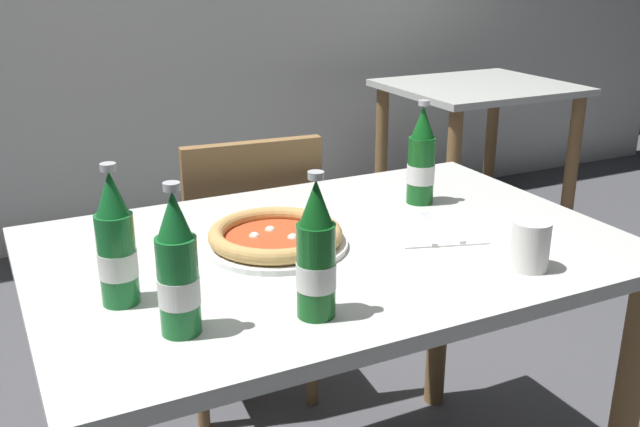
{
  "coord_description": "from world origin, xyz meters",
  "views": [
    {
      "loc": [
        -0.63,
        -1.22,
        1.31
      ],
      "look_at": [
        0.0,
        0.05,
        0.8
      ],
      "focal_mm": 40.52,
      "sensor_mm": 36.0,
      "label": 1
    }
  ],
  "objects": [
    {
      "name": "chair_behind_table",
      "position": [
        0.03,
        0.61,
        0.48
      ],
      "size": [
        0.43,
        0.43,
        0.85
      ],
      "rotation": [
        0.0,
        0.0,
        3.05
      ],
      "color": "olive",
      "rests_on": "ground_plane"
    },
    {
      "name": "beer_bottle_extra",
      "position": [
        -0.38,
        -0.22,
        0.85
      ],
      "size": [
        0.07,
        0.07,
        0.25
      ],
      "color": "#196B2D",
      "rests_on": "dining_table_main"
    },
    {
      "name": "pizza_margherita_near",
      "position": [
        -0.11,
        0.03,
        0.77
      ],
      "size": [
        0.29,
        0.29,
        0.04
      ],
      "color": "white",
      "rests_on": "dining_table_main"
    },
    {
      "name": "beer_bottle_center",
      "position": [
        -0.16,
        -0.27,
        0.85
      ],
      "size": [
        0.07,
        0.07,
        0.25
      ],
      "color": "#14591E",
      "rests_on": "dining_table_main"
    },
    {
      "name": "dining_table_background",
      "position": [
        1.51,
        1.43,
        0.59
      ],
      "size": [
        0.8,
        0.7,
        0.75
      ],
      "color": "silver",
      "rests_on": "ground_plane"
    },
    {
      "name": "beer_bottle_left",
      "position": [
        -0.44,
        -0.08,
        0.85
      ],
      "size": [
        0.07,
        0.07,
        0.25
      ],
      "color": "#196B2D",
      "rests_on": "dining_table_main"
    },
    {
      "name": "dining_table_main",
      "position": [
        0.0,
        0.0,
        0.64
      ],
      "size": [
        1.2,
        0.8,
        0.75
      ],
      "color": "silver",
      "rests_on": "ground_plane"
    },
    {
      "name": "paper_cup",
      "position": [
        0.28,
        -0.28,
        0.8
      ],
      "size": [
        0.07,
        0.07,
        0.09
      ],
      "primitive_type": "cylinder",
      "color": "white",
      "rests_on": "dining_table_main"
    },
    {
      "name": "beer_bottle_right",
      "position": [
        0.31,
        0.14,
        0.85
      ],
      "size": [
        0.07,
        0.07,
        0.25
      ],
      "color": "#14591E",
      "rests_on": "dining_table_main"
    },
    {
      "name": "napkin_with_cutlery",
      "position": [
        0.23,
        -0.04,
        0.75
      ],
      "size": [
        0.23,
        0.23,
        0.01
      ],
      "color": "white",
      "rests_on": "dining_table_main"
    }
  ]
}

